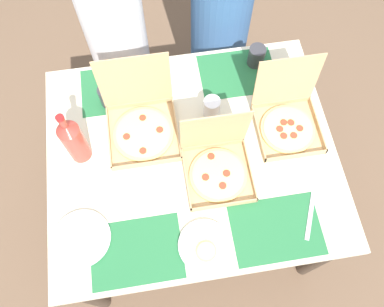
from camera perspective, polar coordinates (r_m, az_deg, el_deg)
ground_plane at (r=2.47m, az=0.00°, el=-7.39°), size 6.00×6.00×0.00m
dining_table at (r=1.85m, az=0.00°, el=-1.52°), size 1.25×1.06×0.78m
placemat_near_left at (r=1.63m, az=-7.93°, el=-13.66°), size 0.36×0.26×0.00m
placemat_near_right at (r=1.66m, az=11.92°, el=-10.49°), size 0.36×0.26×0.00m
placemat_far_left at (r=1.93m, az=-10.24°, el=9.07°), size 0.36×0.26×0.00m
placemat_far_right at (r=1.96m, az=6.52°, el=11.32°), size 0.36×0.26×0.00m
pizza_box_corner_left at (r=1.67m, az=3.64°, el=-1.72°), size 0.28×0.28×0.31m
pizza_box_corner_right at (r=1.76m, az=-7.22°, el=4.44°), size 0.30×0.32×0.34m
pizza_box_center at (r=1.81m, az=13.46°, el=4.85°), size 0.28×0.30×0.31m
plate_far_right at (r=1.61m, az=1.81°, el=-13.05°), size 0.21×0.21×0.03m
plate_middle at (r=1.67m, az=-15.44°, el=-11.61°), size 0.23×0.23×0.02m
soda_bottle at (r=1.69m, az=-16.53°, el=1.83°), size 0.09×0.09×0.32m
cup_dark at (r=1.97m, az=9.18°, el=13.56°), size 0.08×0.08×0.10m
cup_red at (r=1.78m, az=2.83°, el=6.55°), size 0.07×0.07×0.11m
cup_clear_right at (r=1.85m, az=-12.03°, el=7.96°), size 0.07×0.07×0.11m
knife_by_near_right at (r=1.71m, az=16.52°, el=-8.44°), size 0.10×0.20×0.00m
fork_by_near_left at (r=1.66m, az=-5.48°, el=-7.60°), size 0.19×0.07×0.00m
diner_left_seat at (r=2.34m, az=-10.22°, el=14.45°), size 0.32×0.32×1.25m
diner_right_seat at (r=2.37m, az=3.86°, el=16.27°), size 0.32×0.32×1.24m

